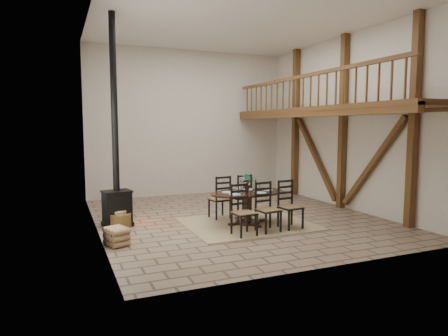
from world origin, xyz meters
name	(u,v)px	position (x,y,z in m)	size (l,w,h in m)	color
ground	(236,217)	(0.00, 0.00, 0.00)	(8.00, 8.00, 0.00)	#8E795F
room_shell	(277,103)	(1.19, 0.00, 3.01)	(7.02, 8.02, 5.01)	beige
rug	(248,224)	(-0.04, -0.76, 0.01)	(3.00, 2.50, 0.02)	tan
dining_table	(250,208)	(-0.02, -0.88, 0.43)	(2.06, 2.31, 1.25)	black
wood_stove	(116,180)	(-3.01, 0.28, 1.12)	(0.74, 0.61, 5.00)	black
log_basket	(120,220)	(-2.97, 0.08, 0.18)	(0.50, 0.50, 0.41)	brown
log_stack	(117,237)	(-3.25, -1.35, 0.19)	(0.51, 0.59, 0.37)	tan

